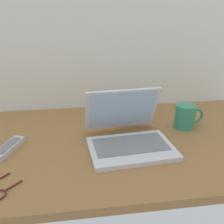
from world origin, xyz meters
TOP-DOWN VIEW (x-y plane):
  - desk at (0.00, 0.00)m, footprint 1.60×0.76m
  - laptop at (0.11, -0.05)m, footprint 0.33×0.32m
  - coffee_mug at (0.40, 0.07)m, footprint 0.13×0.09m
  - remote_control_near at (-0.33, -0.03)m, footprint 0.10×0.17m
  - cushion at (0.15, 0.22)m, footprint 0.29×0.26m

SIDE VIEW (x-z plane):
  - desk at x=0.00m, z-range 0.00..0.03m
  - remote_control_near at x=-0.33m, z-range 0.03..0.05m
  - laptop at x=0.11m, z-range -0.03..0.18m
  - cushion at x=0.15m, z-range 0.03..0.12m
  - coffee_mug at x=0.40m, z-range 0.03..0.13m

